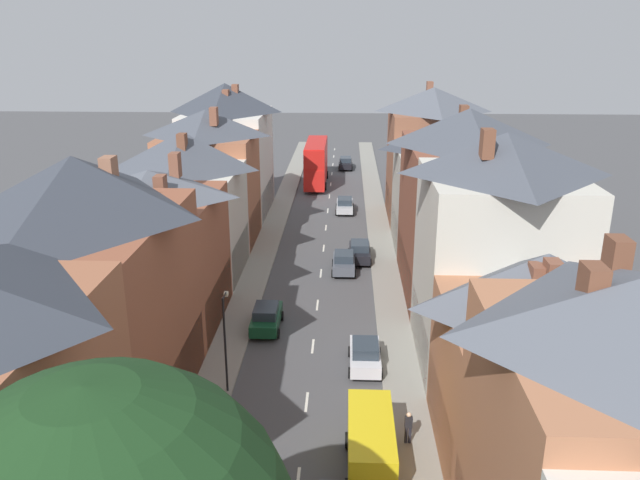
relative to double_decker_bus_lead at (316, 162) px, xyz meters
name	(u,v)px	position (x,y,z in m)	size (l,w,h in m)	color
pavement_left	(269,239)	(-3.29, -21.78, -2.75)	(2.20, 104.00, 0.14)	gray
pavement_right	(380,241)	(6.91, -21.78, -2.75)	(2.20, 104.00, 0.14)	gray
centre_line_dashes	(324,248)	(1.81, -23.78, -2.81)	(0.14, 97.80, 0.01)	silver
terrace_row_left	(150,239)	(-8.38, -39.54, 3.20)	(8.00, 65.01, 13.31)	silver
terrace_row_right	(484,244)	(11.99, -39.98, 3.28)	(8.00, 62.20, 13.66)	silver
double_decker_bus_lead	(316,162)	(0.00, 0.00, 0.00)	(2.74, 10.80, 5.30)	red
car_near_blue	(360,251)	(4.91, -26.78, -1.98)	(1.90, 4.09, 1.67)	black
car_parked_right_a	(365,355)	(4.91, -44.15, -2.00)	(1.90, 3.84, 1.63)	silver
car_mid_black	(266,317)	(-1.29, -39.58, -1.98)	(1.90, 4.07, 1.65)	#144728
car_mid_white	(345,205)	(3.61, -12.31, -2.02)	(1.90, 4.09, 1.58)	#B7BABF
car_far_grey	(345,163)	(3.61, 9.41, -1.98)	(1.90, 4.41, 1.67)	black
car_parked_right_b	(344,262)	(3.61, -29.42, -1.98)	(1.90, 3.80, 1.67)	#4C515B
delivery_van	(371,444)	(4.91, -52.89, -1.48)	(2.20, 5.20, 2.41)	yellow
pedestrian_near_right	(408,426)	(6.71, -51.11, -1.78)	(0.36, 0.22, 1.61)	#23232D
street_lamp	(225,337)	(-2.44, -46.96, 0.43)	(0.20, 1.12, 5.50)	black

